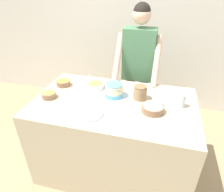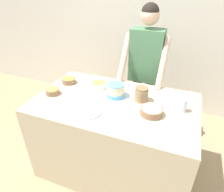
{
  "view_description": "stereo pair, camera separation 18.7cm",
  "coord_description": "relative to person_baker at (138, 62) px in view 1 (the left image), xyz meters",
  "views": [
    {
      "loc": [
        0.4,
        -1.12,
        1.95
      ],
      "look_at": [
        -0.01,
        0.43,
        0.99
      ],
      "focal_mm": 32.0,
      "sensor_mm": 36.0,
      "label": 1
    },
    {
      "loc": [
        0.58,
        -1.07,
        1.95
      ],
      "look_at": [
        -0.01,
        0.43,
        0.99
      ],
      "focal_mm": 32.0,
      "sensor_mm": 36.0,
      "label": 2
    }
  ],
  "objects": [
    {
      "name": "drinking_glass",
      "position": [
        0.51,
        -0.66,
        -0.09
      ],
      "size": [
        0.06,
        0.06,
        0.12
      ],
      "color": "silver",
      "rests_on": "counter"
    },
    {
      "name": "counter",
      "position": [
        -0.12,
        -0.74,
        -0.6
      ],
      "size": [
        1.58,
        0.95,
        0.91
      ],
      "color": "#C6B793",
      "rests_on": "ground_plane"
    },
    {
      "name": "frosting_bowl_orange",
      "position": [
        -0.75,
        -0.55,
        -0.12
      ],
      "size": [
        0.15,
        0.15,
        0.15
      ],
      "color": "#936B4C",
      "rests_on": "counter"
    },
    {
      "name": "wall_back",
      "position": [
        -0.12,
        0.83,
        0.24
      ],
      "size": [
        10.0,
        0.05,
        2.6
      ],
      "color": "silver",
      "rests_on": "ground_plane"
    },
    {
      "name": "frosting_bowl_yellow",
      "position": [
        -0.38,
        -0.53,
        -0.12
      ],
      "size": [
        0.19,
        0.19,
        0.17
      ],
      "color": "white",
      "rests_on": "counter"
    },
    {
      "name": "frosting_bowl_white",
      "position": [
        0.25,
        -0.82,
        -0.11
      ],
      "size": [
        0.2,
        0.2,
        0.18
      ],
      "color": "#936B4C",
      "rests_on": "counter"
    },
    {
      "name": "frosting_bowl_olive",
      "position": [
        -0.77,
        -0.83,
        -0.12
      ],
      "size": [
        0.14,
        0.14,
        0.19
      ],
      "color": "#936B4C",
      "rests_on": "counter"
    },
    {
      "name": "stoneware_jar",
      "position": [
        0.11,
        -0.62,
        -0.08
      ],
      "size": [
        0.13,
        0.13,
        0.14
      ],
      "color": "#9E7F5B",
      "rests_on": "counter"
    },
    {
      "name": "person_baker",
      "position": [
        0.0,
        0.0,
        0.0
      ],
      "size": [
        0.52,
        0.47,
        1.73
      ],
      "color": "#2D2D38",
      "rests_on": "ground_plane"
    },
    {
      "name": "ceramic_plate",
      "position": [
        -0.27,
        -0.99,
        -0.14
      ],
      "size": [
        0.23,
        0.23,
        0.01
      ],
      "color": "silver",
      "rests_on": "counter"
    },
    {
      "name": "cake",
      "position": [
        -0.14,
        -0.65,
        -0.09
      ],
      "size": [
        0.31,
        0.31,
        0.15
      ],
      "color": "silver",
      "rests_on": "counter"
    }
  ]
}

